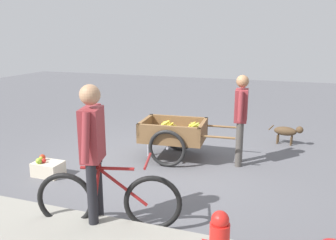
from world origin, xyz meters
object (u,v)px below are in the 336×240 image
at_px(cyclist_person, 93,145).
at_px(dog, 287,131).
at_px(apple_crate, 48,168).
at_px(bicycle, 109,200).
at_px(vendor_person, 241,112).
at_px(fruit_cart, 174,135).

relative_size(cyclist_person, dog, 2.47).
height_order(dog, apple_crate, dog).
bearing_deg(bicycle, vendor_person, -113.13).
distance_m(fruit_cart, cyclist_person, 2.56).
bearing_deg(apple_crate, bicycle, 147.90).
bearing_deg(bicycle, fruit_cart, -88.92).
xyz_separation_m(vendor_person, cyclist_person, (1.24, 2.59, 0.09)).
bearing_deg(apple_crate, dog, -140.04).
xyz_separation_m(cyclist_person, apple_crate, (1.51, -1.08, -0.88)).
distance_m(bicycle, dog, 4.38).
bearing_deg(fruit_cart, dog, -141.13).
distance_m(cyclist_person, apple_crate, 2.06).
height_order(bicycle, dog, bicycle).
relative_size(vendor_person, dog, 2.27).
distance_m(vendor_person, cyclist_person, 2.87).
bearing_deg(dog, vendor_person, 62.29).
distance_m(bicycle, apple_crate, 1.97).
height_order(cyclist_person, apple_crate, cyclist_person).
bearing_deg(vendor_person, apple_crate, 28.71).
bearing_deg(fruit_cart, apple_crate, 41.20).
height_order(fruit_cart, cyclist_person, cyclist_person).
relative_size(fruit_cart, dog, 2.55).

